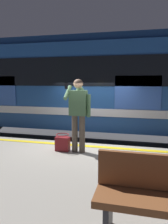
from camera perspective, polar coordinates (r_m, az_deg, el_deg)
ground_plane at (r=6.36m, az=0.80°, el=-15.56°), size 24.91×24.91×0.00m
platform at (r=4.30m, az=-6.37°, el=-21.46°), size 15.52×4.33×0.86m
safety_line at (r=5.78m, az=0.12°, el=-8.83°), size 15.20×0.16×0.01m
track_rail_near at (r=7.78m, az=3.55°, el=-10.43°), size 20.17×0.08×0.16m
track_rail_far at (r=9.13m, az=5.23°, el=-7.63°), size 20.17×0.08×0.16m
train_carriage at (r=8.31m, az=-2.51°, el=7.47°), size 13.36×2.75×3.84m
passenger at (r=5.11m, az=-1.46°, el=0.68°), size 0.57×0.55×1.73m
handbag at (r=5.38m, az=-5.61°, el=-8.09°), size 0.34×0.31×0.41m
bench at (r=2.59m, az=20.42°, el=-20.06°), size 1.47×0.44×0.90m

